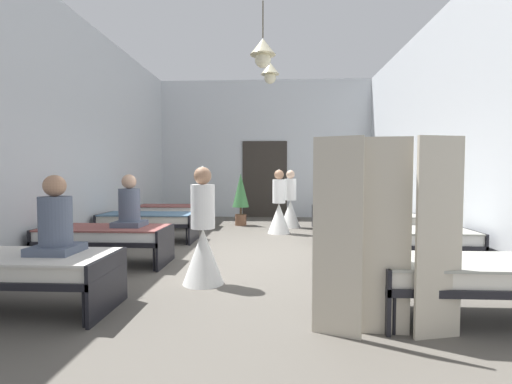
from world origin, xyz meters
The scene contains 17 objects.
ground_plane centered at (0.00, 0.00, -0.05)m, with size 7.19×11.06×0.10m, color #59544C.
room_shell centered at (0.00, 1.35, 2.16)m, with size 6.99×10.66×4.31m.
bed_left_row_0 centered at (-2.24, -2.85, 0.44)m, with size 1.90×0.84×0.57m.
bed_right_row_0 centered at (2.24, -2.85, 0.44)m, with size 1.90×0.84×0.57m.
bed_left_row_1 centered at (-2.24, -0.95, 0.44)m, with size 1.90×0.84×0.57m.
bed_right_row_1 centered at (2.24, -0.95, 0.44)m, with size 1.90×0.84×0.57m.
bed_left_row_2 centered at (-2.24, 0.95, 0.44)m, with size 1.90×0.84×0.57m.
bed_right_row_2 centered at (2.24, 0.95, 0.44)m, with size 1.90×0.84×0.57m.
bed_left_row_3 centered at (-2.24, 2.85, 0.44)m, with size 1.90×0.84×0.57m.
bed_right_row_3 centered at (2.24, 2.85, 0.44)m, with size 1.90×0.84×0.57m.
nurse_near_aisle centered at (0.43, 2.10, 0.53)m, with size 0.52×0.52×1.49m.
nurse_mid_aisle centered at (0.73, 3.06, 0.53)m, with size 0.52×0.52×1.49m.
nurse_far_aisle centered at (-0.56, -1.85, 0.53)m, with size 0.52×0.52×1.49m.
patient_seated_primary centered at (-1.89, -2.76, 0.87)m, with size 0.44×0.44×0.80m.
patient_seated_secondary centered at (-1.89, -0.87, 0.87)m, with size 0.44×0.44×0.80m.
potted_plant centered at (-0.58, 3.34, 0.83)m, with size 0.44×0.44×1.39m.
privacy_screen centered at (1.29, -3.24, 0.85)m, with size 1.25×0.18×1.70m.
Camera 1 is at (0.35, -6.36, 1.39)m, focal length 25.70 mm.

